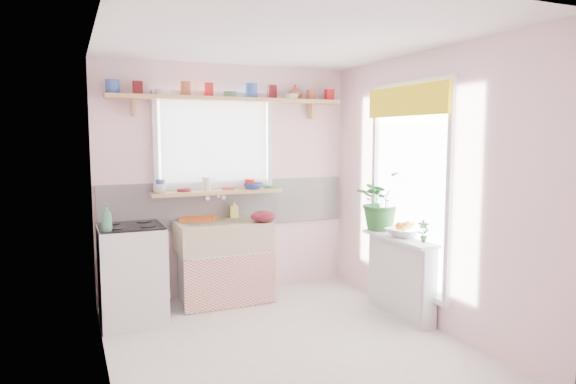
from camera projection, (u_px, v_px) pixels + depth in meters
name	position (u px, v px, depth m)	size (l,w,h in m)	color
room	(312.00, 172.00, 5.19)	(3.20, 3.20, 3.20)	white
sink_unit	(223.00, 261.00, 5.37)	(0.95, 0.65, 1.11)	white
cooker	(132.00, 274.00, 4.77)	(0.58, 0.58, 0.93)	white
radiator_ledge	(400.00, 275.00, 4.95)	(0.22, 0.95, 0.78)	white
windowsill	(218.00, 192.00, 5.46)	(1.40, 0.22, 0.04)	tan
pine_shelf	(230.00, 99.00, 5.41)	(2.52, 0.24, 0.04)	tan
shelf_crockery	(230.00, 92.00, 5.40)	(2.47, 0.11, 0.12)	#3359A5
sill_crockery	(213.00, 185.00, 5.44)	(1.35, 0.11, 0.12)	#3359A5
dish_tray	(198.00, 218.00, 5.43)	(0.35, 0.26, 0.04)	#FD5A16
colander	(263.00, 216.00, 5.29)	(0.26, 0.26, 0.12)	maroon
jade_plant	(381.00, 200.00, 5.25)	(0.55, 0.47, 0.61)	#266128
fruit_bowl	(405.00, 232.00, 4.91)	(0.34, 0.34, 0.08)	white
herb_pot	(423.00, 231.00, 4.65)	(0.11, 0.07, 0.20)	#2A6127
soap_bottle_sink	(234.00, 209.00, 5.58)	(0.09, 0.09, 0.19)	#E0EE6A
sill_cup	(159.00, 189.00, 5.16)	(0.12, 0.12, 0.10)	beige
sill_bowl	(253.00, 186.00, 5.55)	(0.22, 0.22, 0.07)	#2D4094
shelf_vase	(295.00, 92.00, 5.76)	(0.16, 0.16, 0.17)	#B34F37
cooker_bottle	(107.00, 218.00, 4.42)	(0.09, 0.09, 0.24)	#438659
fruit	(405.00, 226.00, 4.91)	(0.20, 0.14, 0.10)	orange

